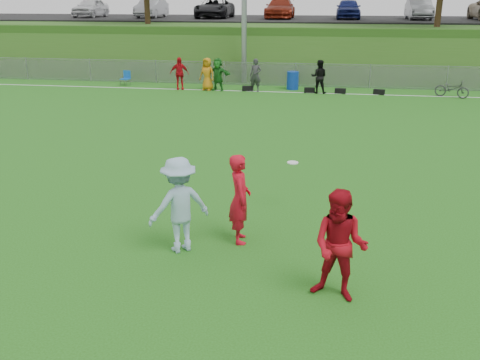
% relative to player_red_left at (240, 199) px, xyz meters
% --- Properties ---
extents(ground, '(120.00, 120.00, 0.00)m').
position_rel_player_red_left_xyz_m(ground, '(-0.10, -0.12, -0.93)').
color(ground, '#225812').
rests_on(ground, ground).
extents(sideline_far, '(60.00, 0.10, 0.01)m').
position_rel_player_red_left_xyz_m(sideline_far, '(-0.10, 17.88, -0.93)').
color(sideline_far, white).
rests_on(sideline_far, ground).
extents(fence, '(58.00, 0.06, 1.30)m').
position_rel_player_red_left_xyz_m(fence, '(-0.10, 19.88, -0.28)').
color(fence, gray).
rests_on(fence, ground).
extents(berm, '(120.00, 18.00, 3.00)m').
position_rel_player_red_left_xyz_m(berm, '(-0.10, 30.88, 0.57)').
color(berm, '#2C5B19').
rests_on(berm, ground).
extents(parking_lot, '(120.00, 12.00, 0.10)m').
position_rel_player_red_left_xyz_m(parking_lot, '(-0.10, 32.88, 2.12)').
color(parking_lot, black).
rests_on(parking_lot, berm).
extents(car_row, '(32.04, 5.18, 1.44)m').
position_rel_player_red_left_xyz_m(car_row, '(-1.27, 31.88, 2.89)').
color(car_row, silver).
rests_on(car_row, parking_lot).
extents(spectator_row, '(8.34, 0.85, 1.69)m').
position_rel_player_red_left_xyz_m(spectator_row, '(-3.17, 17.88, -0.08)').
color(spectator_row, red).
rests_on(spectator_row, ground).
extents(gear_bags, '(7.37, 0.43, 0.26)m').
position_rel_player_red_left_xyz_m(gear_bags, '(1.22, 17.98, -0.80)').
color(gear_bags, black).
rests_on(gear_bags, ground).
extents(player_red_left, '(0.59, 0.77, 1.86)m').
position_rel_player_red_left_xyz_m(player_red_left, '(0.00, 0.00, 0.00)').
color(player_red_left, red).
rests_on(player_red_left, ground).
extents(player_red_center, '(1.10, 0.96, 1.92)m').
position_rel_player_red_left_xyz_m(player_red_center, '(1.97, -1.92, 0.03)').
color(player_red_center, '#A40B17').
rests_on(player_red_center, ground).
extents(player_blue, '(1.42, 1.31, 1.92)m').
position_rel_player_red_left_xyz_m(player_blue, '(-1.10, -0.59, 0.03)').
color(player_blue, '#93B4CC').
rests_on(player_blue, ground).
extents(frisbee, '(0.26, 0.26, 0.02)m').
position_rel_player_red_left_xyz_m(frisbee, '(0.93, 1.95, 0.21)').
color(frisbee, white).
rests_on(frisbee, ground).
extents(recycling_bin, '(0.79, 0.79, 0.94)m').
position_rel_player_red_left_xyz_m(recycling_bin, '(-0.19, 18.88, -0.46)').
color(recycling_bin, '#0E339A').
rests_on(recycling_bin, ground).
extents(camp_chair, '(0.53, 0.54, 0.81)m').
position_rel_player_red_left_xyz_m(camp_chair, '(-9.51, 18.69, -0.69)').
color(camp_chair, '#1054B0').
rests_on(camp_chair, ground).
extents(bicycle, '(1.74, 1.29, 0.87)m').
position_rel_player_red_left_xyz_m(bicycle, '(7.74, 17.75, -0.50)').
color(bicycle, '#2C2C2E').
rests_on(bicycle, ground).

